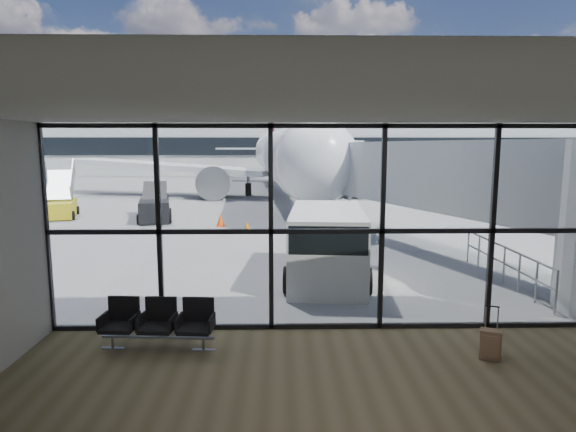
{
  "coord_description": "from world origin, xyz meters",
  "views": [
    {
      "loc": [
        -1.02,
        -10.2,
        4.02
      ],
      "look_at": [
        -0.78,
        3.0,
        2.1
      ],
      "focal_mm": 30.0,
      "sensor_mm": 36.0,
      "label": 1
    }
  ],
  "objects_px": {
    "suitcase": "(490,344)",
    "mobile_stairs": "(58,206)",
    "seating_row": "(159,321)",
    "belt_loader": "(155,208)",
    "service_van": "(327,244)",
    "airliner": "(284,156)"
  },
  "relations": [
    {
      "from": "suitcase",
      "to": "mobile_stairs",
      "type": "bearing_deg",
      "value": 154.48
    },
    {
      "from": "seating_row",
      "to": "mobile_stairs",
      "type": "bearing_deg",
      "value": 123.16
    },
    {
      "from": "suitcase",
      "to": "belt_loader",
      "type": "relative_size",
      "value": 0.23
    },
    {
      "from": "belt_loader",
      "to": "mobile_stairs",
      "type": "bearing_deg",
      "value": 155.54
    },
    {
      "from": "service_van",
      "to": "belt_loader",
      "type": "bearing_deg",
      "value": 129.56
    },
    {
      "from": "suitcase",
      "to": "seating_row",
      "type": "bearing_deg",
      "value": -163.35
    },
    {
      "from": "seating_row",
      "to": "service_van",
      "type": "xyz_separation_m",
      "value": [
        3.85,
        4.93,
        0.54
      ]
    },
    {
      "from": "service_van",
      "to": "mobile_stairs",
      "type": "distance_m",
      "value": 19.21
    },
    {
      "from": "airliner",
      "to": "belt_loader",
      "type": "distance_m",
      "value": 16.52
    },
    {
      "from": "suitcase",
      "to": "airliner",
      "type": "xyz_separation_m",
      "value": [
        -3.54,
        32.16,
        2.91
      ]
    },
    {
      "from": "seating_row",
      "to": "belt_loader",
      "type": "relative_size",
      "value": 0.5
    },
    {
      "from": "service_van",
      "to": "belt_loader",
      "type": "relative_size",
      "value": 1.12
    },
    {
      "from": "airliner",
      "to": "service_van",
      "type": "bearing_deg",
      "value": -92.1
    },
    {
      "from": "suitcase",
      "to": "belt_loader",
      "type": "xyz_separation_m",
      "value": [
        -10.77,
        17.53,
        0.35
      ]
    },
    {
      "from": "airliner",
      "to": "mobile_stairs",
      "type": "height_order",
      "value": "airliner"
    },
    {
      "from": "suitcase",
      "to": "mobile_stairs",
      "type": "height_order",
      "value": "mobile_stairs"
    },
    {
      "from": "airliner",
      "to": "belt_loader",
      "type": "height_order",
      "value": "airliner"
    },
    {
      "from": "suitcase",
      "to": "service_van",
      "type": "relative_size",
      "value": 0.2
    },
    {
      "from": "belt_loader",
      "to": "mobile_stairs",
      "type": "relative_size",
      "value": 1.12
    },
    {
      "from": "service_van",
      "to": "belt_loader",
      "type": "xyz_separation_m",
      "value": [
        -8.22,
        11.89,
        -0.43
      ]
    },
    {
      "from": "seating_row",
      "to": "belt_loader",
      "type": "xyz_separation_m",
      "value": [
        -4.37,
        16.82,
        0.11
      ]
    },
    {
      "from": "belt_loader",
      "to": "airliner",
      "type": "bearing_deg",
      "value": 51.15
    }
  ]
}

